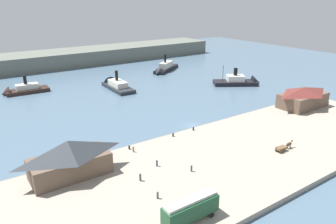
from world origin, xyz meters
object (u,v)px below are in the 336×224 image
at_px(street_tram, 191,208).
at_px(pedestrian_near_east_shed, 191,168).
at_px(ferry_shed_west_terminal, 303,97).
at_px(mooring_post_west, 129,147).
at_px(horse_cart, 284,147).
at_px(ferry_approaching_east, 21,91).
at_px(pedestrian_at_waters_edge, 140,177).
at_px(mooring_post_center_west, 173,135).
at_px(ferry_approaching_west, 115,85).
at_px(mooring_post_east, 193,129).
at_px(pedestrian_walking_east, 158,195).
at_px(ferry_moored_west, 164,69).
at_px(ferry_departing_north, 241,82).
at_px(pedestrian_standing_center, 157,163).
at_px(ferry_shed_east_terminal, 69,158).
at_px(pedestrian_near_west_shed, 133,149).

relative_size(street_tram, pedestrian_near_east_shed, 6.34).
distance_m(ferry_shed_west_terminal, mooring_post_west, 63.71).
height_order(horse_cart, ferry_approaching_east, ferry_approaching_east).
distance_m(street_tram, pedestrian_at_waters_edge, 15.69).
bearing_deg(mooring_post_center_west, pedestrian_near_east_shed, -113.32).
bearing_deg(ferry_approaching_west, mooring_post_east, -93.49).
bearing_deg(pedestrian_walking_east, ferry_moored_west, 55.35).
bearing_deg(pedestrian_at_waters_edge, ferry_departing_north, 30.22).
distance_m(horse_cart, mooring_post_west, 37.76).
xyz_separation_m(pedestrian_walking_east, ferry_departing_north, (76.81, 51.64, -0.54)).
relative_size(pedestrian_walking_east, pedestrian_standing_center, 1.00).
height_order(street_tram, ferry_approaching_east, ferry_approaching_east).
bearing_deg(street_tram, mooring_post_east, 50.45).
relative_size(pedestrian_walking_east, pedestrian_near_east_shed, 0.99).
distance_m(mooring_post_west, mooring_post_east, 20.36).
distance_m(ferry_shed_west_terminal, ferry_departing_north, 36.09).
distance_m(horse_cart, ferry_approaching_east, 101.44).
height_order(street_tram, pedestrian_at_waters_edge, street_tram).
relative_size(pedestrian_standing_center, ferry_departing_north, 0.08).
height_order(horse_cart, pedestrian_at_waters_edge, horse_cart).
bearing_deg(mooring_post_center_west, ferry_shed_east_terminal, -171.83).
relative_size(pedestrian_near_east_shed, mooring_post_east, 1.78).
distance_m(ferry_shed_east_terminal, ferry_approaching_west, 73.05).
height_order(ferry_shed_west_terminal, ferry_approaching_east, ferry_shed_west_terminal).
relative_size(ferry_shed_west_terminal, pedestrian_near_east_shed, 10.50).
bearing_deg(ferry_shed_west_terminal, pedestrian_near_east_shed, -167.82).
xyz_separation_m(ferry_shed_east_terminal, ferry_departing_north, (87.28, 34.52, -3.87)).
relative_size(pedestrian_walking_east, mooring_post_west, 1.76).
bearing_deg(ferry_approaching_west, pedestrian_near_west_shed, -111.88).
bearing_deg(ferry_approaching_east, ferry_shed_west_terminal, -45.45).
xyz_separation_m(mooring_post_center_west, ferry_approaching_west, (10.55, 57.00, -0.42)).
relative_size(horse_cart, mooring_post_west, 6.43).
xyz_separation_m(street_tram, ferry_approaching_west, (28.19, 86.75, -2.49)).
xyz_separation_m(pedestrian_at_waters_edge, mooring_post_center_west, (18.26, 14.16, -0.37)).
bearing_deg(mooring_post_east, ferry_approaching_west, 86.51).
xyz_separation_m(street_tram, pedestrian_walking_east, (-1.05, 8.45, -1.80)).
xyz_separation_m(ferry_approaching_east, ferry_departing_north, (82.07, -40.26, 0.21)).
xyz_separation_m(pedestrian_at_waters_edge, pedestrian_walking_east, (-0.43, -7.14, -0.09)).
distance_m(horse_cart, mooring_post_east, 24.51).
height_order(pedestrian_at_waters_edge, pedestrian_near_east_shed, pedestrian_at_waters_edge).
distance_m(street_tram, pedestrian_standing_center, 19.60).
xyz_separation_m(ferry_shed_east_terminal, mooring_post_center_west, (29.16, 4.19, -3.61)).
bearing_deg(horse_cart, street_tram, -167.54).
relative_size(pedestrian_walking_east, mooring_post_east, 1.76).
distance_m(ferry_shed_west_terminal, mooring_post_center_west, 50.51).
distance_m(pedestrian_near_west_shed, pedestrian_near_east_shed, 16.19).
bearing_deg(pedestrian_walking_east, horse_cart, -1.07).
relative_size(ferry_shed_east_terminal, pedestrian_at_waters_edge, 9.08).
bearing_deg(ferry_shed_west_terminal, street_tram, -159.75).
distance_m(pedestrian_at_waters_edge, mooring_post_west, 14.91).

